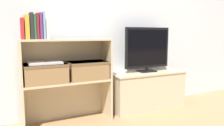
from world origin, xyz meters
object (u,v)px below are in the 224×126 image
book_forest (35,27)px  storage_basket_right (87,69)px  laptop (45,63)px  book_mustard (27,27)px  book_plum (40,26)px  book_skyblue (43,26)px  storage_basket_left (46,72)px  book_charcoal (31,26)px  tv (147,49)px  book_maroon (37,26)px  tv_stand (146,90)px  book_crimson (22,29)px  book_ivory (47,30)px

book_forest → storage_basket_right: book_forest is taller
laptop → storage_basket_right: bearing=0.0°
book_mustard → book_plum: book_plum is taller
book_skyblue → storage_basket_left: bearing=78.0°
storage_basket_left → storage_basket_right: same height
book_charcoal → book_skyblue: bearing=0.0°
tv → book_plum: size_ratio=2.53×
book_maroon → storage_basket_left: (0.06, 0.04, -0.45)m
tv_stand → tv: size_ratio=1.57×
book_charcoal → tv: bearing=3.4°
storage_basket_left → storage_basket_right: 0.44m
book_plum → storage_basket_left: (0.03, 0.04, -0.46)m
book_plum → book_crimson: bearing=180.0°
tv_stand → storage_basket_right: (-0.81, -0.05, 0.33)m
tv → storage_basket_right: tv is taller
tv → storage_basket_left: size_ratio=1.49×
book_mustard → book_skyblue: bearing=0.0°
book_crimson → storage_basket_right: size_ratio=0.46×
book_skyblue → laptop: bearing=78.0°
book_crimson → storage_basket_right: 0.77m
book_mustard → laptop: book_mustard is taller
book_charcoal → storage_basket_left: 0.47m
book_forest → storage_basket_right: 0.69m
tv → book_maroon: size_ratio=2.59×
book_mustard → book_ivory: size_ratio=1.21×
tv_stand → book_skyblue: (-1.26, -0.08, 0.79)m
tv → book_crimson: book_crimson is taller
book_crimson → book_forest: size_ratio=0.85×
tv_stand → book_crimson: (-1.45, -0.08, 0.76)m
tv_stand → tv: 0.53m
book_crimson → storage_basket_left: book_crimson is taller
book_crimson → book_mustard: (0.04, -0.00, 0.01)m
tv → book_forest: book_forest is taller
book_plum → storage_basket_right: 0.66m
tv_stand → book_maroon: bearing=-176.4°
tv_stand → book_plum: book_plum is taller
tv → tv_stand: bearing=90.0°
book_forest → book_skyblue: 0.08m
tv → book_mustard: (-1.41, -0.08, 0.24)m
tv_stand → book_mustard: book_mustard is taller
book_maroon → book_skyblue: 0.06m
tv → laptop: (-1.25, -0.04, -0.10)m
book_ivory → storage_basket_right: book_ivory is taller
storage_basket_left → storage_basket_right: (0.44, 0.00, 0.00)m
book_skyblue → storage_basket_left: (0.01, 0.04, -0.46)m
book_charcoal → storage_basket_right: size_ratio=0.58×
book_mustard → laptop: size_ratio=0.70×
book_skyblue → book_maroon: bearing=180.0°
book_mustard → storage_basket_right: bearing=3.5°
book_forest → storage_basket_left: bearing=22.2°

